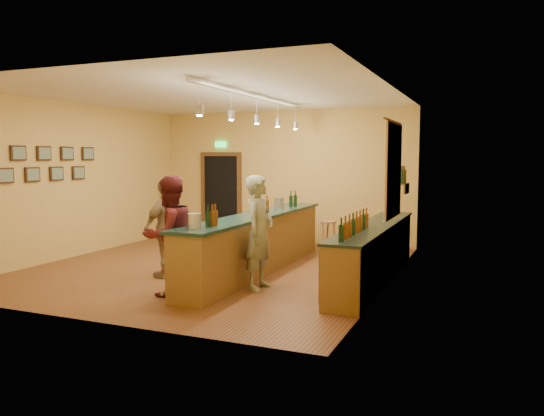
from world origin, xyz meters
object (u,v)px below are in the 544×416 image
at_px(back_counter, 374,251).
at_px(customer_b, 168,228).
at_px(bartender, 259,232).
at_px(tasting_bar, 257,238).
at_px(bar_stool, 328,228).
at_px(customer_a, 169,236).

bearing_deg(back_counter, customer_b, -160.67).
distance_m(bartender, customer_b, 1.81).
xyz_separation_m(tasting_bar, bar_stool, (0.69, 2.20, -0.04)).
bearing_deg(bar_stool, bartender, -92.41).
relative_size(back_counter, bartender, 2.53).
bearing_deg(tasting_bar, customer_a, -105.40).
distance_m(bartender, customer_a, 1.39).
bearing_deg(customer_a, bar_stool, -176.29).
distance_m(back_counter, bartender, 2.07).
distance_m(customer_b, bar_stool, 3.75).
distance_m(back_counter, tasting_bar, 2.11).
height_order(back_counter, customer_b, customer_b).
bearing_deg(bartender, bar_stool, -1.15).
height_order(tasting_bar, bar_stool, tasting_bar).
distance_m(bartender, bar_stool, 3.36).
distance_m(back_counter, customer_a, 3.45).
bearing_deg(bartender, customer_a, 129.17).
bearing_deg(bartender, tasting_bar, 27.19).
bearing_deg(bartender, customer_b, 86.76).
bearing_deg(tasting_bar, bartender, -64.07).
relative_size(tasting_bar, customer_b, 2.98).
bearing_deg(tasting_bar, customer_b, -141.49).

